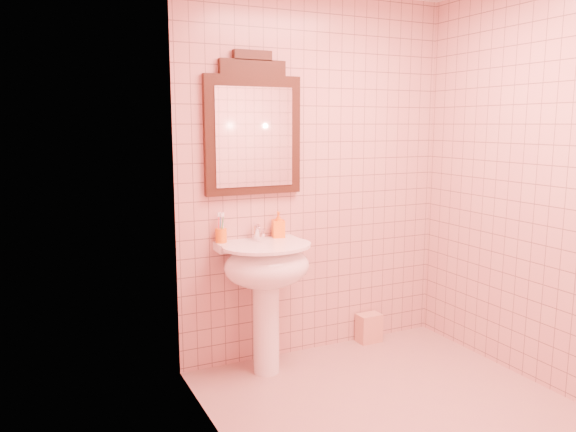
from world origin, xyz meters
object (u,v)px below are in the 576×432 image
mirror (253,129)px  toothbrush_cup (221,235)px  soap_dispenser (278,225)px  pedestal_sink (266,275)px  towel (369,328)px

mirror → toothbrush_cup: 0.72m
toothbrush_cup → soap_dispenser: (0.40, -0.01, 0.04)m
pedestal_sink → soap_dispenser: size_ratio=4.90×
toothbrush_cup → towel: bearing=-1.0°
soap_dispenser → towel: soap_dispenser is taller
toothbrush_cup → soap_dispenser: size_ratio=0.96×
pedestal_sink → mirror: size_ratio=0.94×
toothbrush_cup → soap_dispenser: bearing=-2.0°
soap_dispenser → towel: size_ratio=0.82×
toothbrush_cup → towel: (1.14, -0.02, -0.80)m
soap_dispenser → toothbrush_cup: bearing=-168.5°
soap_dispenser → towel: bearing=13.1°
toothbrush_cup → pedestal_sink: bearing=-36.3°
towel → mirror: bearing=177.1°
mirror → towel: mirror is taller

